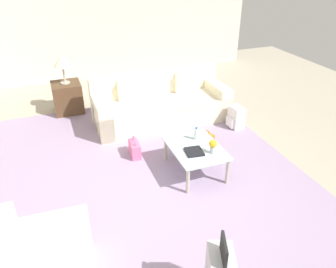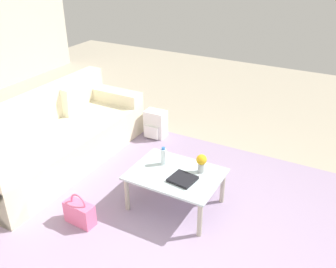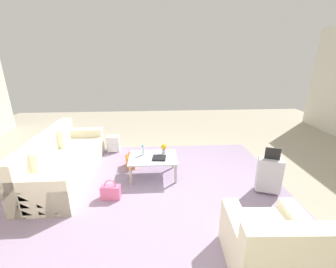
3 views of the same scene
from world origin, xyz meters
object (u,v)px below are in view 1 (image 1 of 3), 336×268
(coffee_table_book, at_px, (194,152))
(flower_vase, at_px, (213,145))
(water_bottle, at_px, (196,134))
(handbag_pink, at_px, (135,149))
(side_table, at_px, (68,97))
(backpack_white, at_px, (236,117))
(couch, at_px, (160,105))
(handbag_orange, at_px, (205,142))
(table_lamp, at_px, (62,61))
(coffee_table, at_px, (195,150))

(coffee_table_book, height_order, flower_vase, flower_vase)
(water_bottle, distance_m, handbag_pink, 1.04)
(side_table, bearing_deg, backpack_white, -122.84)
(coffee_table_book, bearing_deg, couch, 1.45)
(side_table, relative_size, handbag_orange, 1.66)
(coffee_table_book, xyz_separation_m, flower_vase, (-0.10, -0.23, 0.11))
(water_bottle, distance_m, coffee_table_book, 0.38)
(couch, xyz_separation_m, water_bottle, (-1.60, -0.00, 0.21))
(side_table, height_order, backpack_white, side_table)
(couch, height_order, table_lamp, table_lamp)
(table_lamp, relative_size, handbag_pink, 1.61)
(couch, xyz_separation_m, coffee_table, (-1.80, 0.10, 0.06))
(water_bottle, xyz_separation_m, coffee_table_book, (-0.32, 0.18, -0.08))
(coffee_table_book, height_order, backpack_white, coffee_table_book)
(water_bottle, bearing_deg, side_table, 31.61)
(water_bottle, height_order, backpack_white, water_bottle)
(side_table, xyz_separation_m, handbag_orange, (-2.30, -1.91, -0.17))
(side_table, distance_m, backpack_white, 3.32)
(table_lamp, bearing_deg, water_bottle, -148.39)
(water_bottle, height_order, coffee_table_book, water_bottle)
(coffee_table_book, xyz_separation_m, handbag_orange, (0.62, -0.49, -0.30))
(coffee_table_book, relative_size, backpack_white, 0.61)
(coffee_table, distance_m, flower_vase, 0.32)
(handbag_orange, bearing_deg, side_table, 39.68)
(couch, height_order, backpack_white, couch)
(couch, bearing_deg, water_bottle, -180.00)
(coffee_table_book, bearing_deg, handbag_pink, 43.79)
(flower_vase, bearing_deg, handbag_pink, 42.55)
(handbag_orange, bearing_deg, coffee_table_book, 141.80)
(table_lamp, relative_size, handbag_orange, 1.61)
(handbag_orange, bearing_deg, couch, 13.36)
(coffee_table, height_order, coffee_table_book, coffee_table_book)
(coffee_table_book, height_order, table_lamp, table_lamp)
(handbag_orange, height_order, backpack_white, backpack_white)
(flower_vase, xyz_separation_m, handbag_orange, (0.72, -0.26, -0.41))
(couch, height_order, handbag_pink, couch)
(couch, bearing_deg, handbag_orange, -166.64)
(couch, distance_m, table_lamp, 2.02)
(side_table, bearing_deg, water_bottle, -148.39)
(side_table, distance_m, handbag_orange, 2.99)
(table_lamp, distance_m, handbag_pink, 2.40)
(coffee_table, height_order, table_lamp, table_lamp)
(couch, relative_size, coffee_table, 2.66)
(handbag_orange, bearing_deg, water_bottle, 134.27)
(coffee_table_book, bearing_deg, table_lamp, 32.75)
(coffee_table, xyz_separation_m, table_lamp, (2.80, 1.50, 0.67))
(handbag_pink, bearing_deg, side_table, 20.76)
(coffee_table, bearing_deg, couch, -3.18)
(coffee_table, height_order, backpack_white, coffee_table)
(flower_vase, distance_m, handbag_orange, 0.87)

